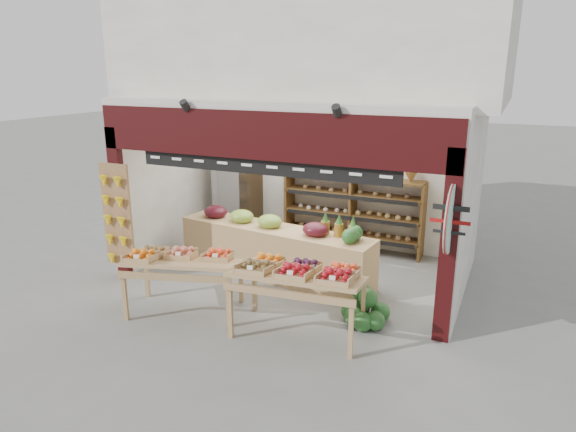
# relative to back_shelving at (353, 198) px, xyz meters

# --- Properties ---
(ground) EXTENTS (60.00, 60.00, 0.00)m
(ground) POSITION_rel_back_shelving_xyz_m (-0.51, -1.97, -1.07)
(ground) COLOR slate
(ground) RESTS_ON ground
(shop_structure) EXTENTS (6.36, 5.12, 5.40)m
(shop_structure) POSITION_rel_back_shelving_xyz_m (-0.51, -0.35, 2.85)
(shop_structure) COLOR white
(shop_structure) RESTS_ON ground
(banana_board) EXTENTS (0.60, 0.15, 1.80)m
(banana_board) POSITION_rel_back_shelving_xyz_m (-3.24, -3.14, 0.04)
(banana_board) COLOR olive
(banana_board) RESTS_ON ground
(gift_sign) EXTENTS (0.04, 0.93, 0.92)m
(gift_sign) POSITION_rel_back_shelving_xyz_m (2.24, -3.11, 0.68)
(gift_sign) COLOR silver
(gift_sign) RESTS_ON ground
(back_shelving) EXTENTS (2.85, 0.47, 1.77)m
(back_shelving) POSITION_rel_back_shelving_xyz_m (0.00, 0.00, 0.00)
(back_shelving) COLOR brown
(back_shelving) RESTS_ON ground
(refrigerator) EXTENTS (0.95, 0.95, 1.97)m
(refrigerator) POSITION_rel_back_shelving_xyz_m (-2.41, -0.43, -0.09)
(refrigerator) COLOR #B5B8BD
(refrigerator) RESTS_ON ground
(cardboard_stack) EXTENTS (0.94, 0.68, 0.60)m
(cardboard_stack) POSITION_rel_back_shelving_xyz_m (-2.14, -1.48, -0.85)
(cardboard_stack) COLOR beige
(cardboard_stack) RESTS_ON ground
(mid_counter) EXTENTS (3.69, 1.14, 1.13)m
(mid_counter) POSITION_rel_back_shelving_xyz_m (-0.82, -1.95, -0.58)
(mid_counter) COLOR tan
(mid_counter) RESTS_ON ground
(display_table_left) EXTENTS (1.87, 1.37, 1.06)m
(display_table_left) POSITION_rel_back_shelving_xyz_m (-1.58, -3.70, -0.27)
(display_table_left) COLOR tan
(display_table_left) RESTS_ON ground
(display_table_right) EXTENTS (1.88, 1.18, 1.12)m
(display_table_right) POSITION_rel_back_shelving_xyz_m (0.37, -3.63, -0.18)
(display_table_right) COLOR tan
(display_table_right) RESTS_ON ground
(watermelon_pile) EXTENTS (0.69, 0.71, 0.54)m
(watermelon_pile) POSITION_rel_back_shelving_xyz_m (1.14, -2.99, -0.87)
(watermelon_pile) COLOR #17471A
(watermelon_pile) RESTS_ON ground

